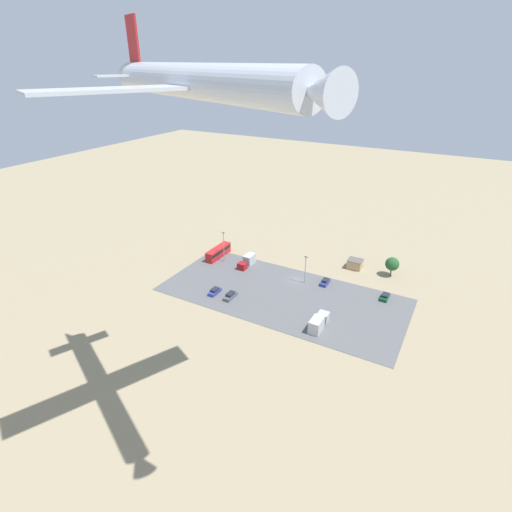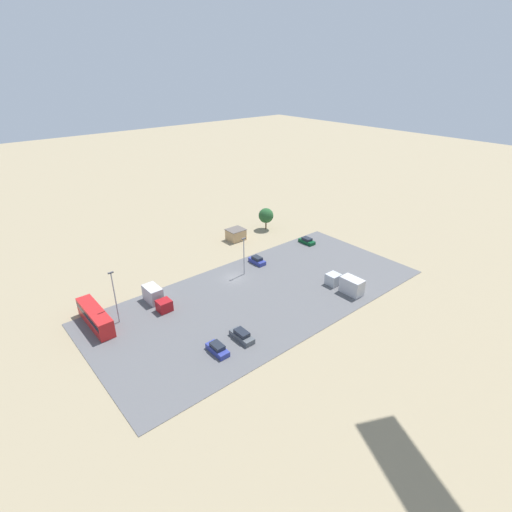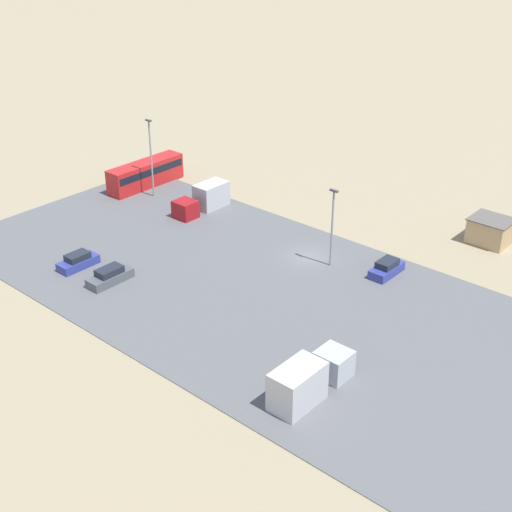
{
  "view_description": "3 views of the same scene",
  "coord_description": "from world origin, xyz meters",
  "views": [
    {
      "loc": [
        -37.73,
        90.99,
        55.87
      ],
      "look_at": [
        -4.33,
        30.79,
        21.99
      ],
      "focal_mm": 28.0,
      "sensor_mm": 36.0,
      "label": 1
    },
    {
      "loc": [
        42.5,
        57.53,
        39.93
      ],
      "look_at": [
        -0.75,
        6.21,
        7.19
      ],
      "focal_mm": 28.0,
      "sensor_mm": 36.0,
      "label": 2
    },
    {
      "loc": [
        -38.64,
        52.33,
        33.86
      ],
      "look_at": [
        1.62,
        6.35,
        2.08
      ],
      "focal_mm": 50.0,
      "sensor_mm": 36.0,
      "label": 3
    }
  ],
  "objects": [
    {
      "name": "light_pole_lot_edge",
      "position": [
        -2.74,
        0.02,
        4.58
      ],
      "size": [
        0.9,
        0.28,
        8.14
      ],
      "color": "gray",
      "rests_on": "ground"
    },
    {
      "name": "parked_car_2",
      "position": [
        11.09,
        16.76,
        0.72
      ],
      "size": [
        1.76,
        4.57,
        1.55
      ],
      "color": "#4C5156",
      "rests_on": "ground"
    },
    {
      "name": "parking_lot_surface",
      "position": [
        0.0,
        8.74,
        0.04
      ],
      "size": [
        63.82,
        29.39,
        0.08
      ],
      "color": "#565659",
      "rests_on": "ground"
    },
    {
      "name": "ground_plane",
      "position": [
        0.0,
        0.0,
        0.0
      ],
      "size": [
        400.0,
        400.0,
        0.0
      ],
      "primitive_type": "plane",
      "color": "gray"
    },
    {
      "name": "parked_truck_1",
      "position": [
        16.55,
        -1.51,
        1.41
      ],
      "size": [
        2.41,
        7.36,
        2.91
      ],
      "color": "maroon",
      "rests_on": "ground"
    },
    {
      "name": "light_pole_lot_centre",
      "position": [
        24.15,
        -0.34,
        5.32
      ],
      "size": [
        0.9,
        0.28,
        9.61
      ],
      "color": "gray",
      "rests_on": "ground"
    },
    {
      "name": "parked_car_3",
      "position": [
        -8.01,
        -2.04,
        0.72
      ],
      "size": [
        1.76,
        4.08,
        1.54
      ],
      "color": "navy",
      "rests_on": "ground"
    },
    {
      "name": "parked_car_0",
      "position": [
        15.91,
        16.91,
        0.71
      ],
      "size": [
        1.74,
        4.13,
        1.51
      ],
      "rotation": [
        0.0,
        0.0,
        3.14
      ],
      "color": "navy",
      "rests_on": "ground"
    },
    {
      "name": "shed_building",
      "position": [
        -12.4,
        -15.41,
        1.4
      ],
      "size": [
        4.27,
        3.77,
        2.78
      ],
      "color": "tan",
      "rests_on": "ground"
    },
    {
      "name": "parked_truck_0",
      "position": [
        -13.62,
        17.91,
        1.53
      ],
      "size": [
        2.49,
        7.84,
        3.16
      ],
      "rotation": [
        0.0,
        0.0,
        3.14
      ],
      "color": "#ADB2B7",
      "rests_on": "ground"
    },
    {
      "name": "bus",
      "position": [
        27.41,
        -1.98,
        1.78
      ],
      "size": [
        2.52,
        10.64,
        3.16
      ],
      "color": "red",
      "rests_on": "ground"
    }
  ]
}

